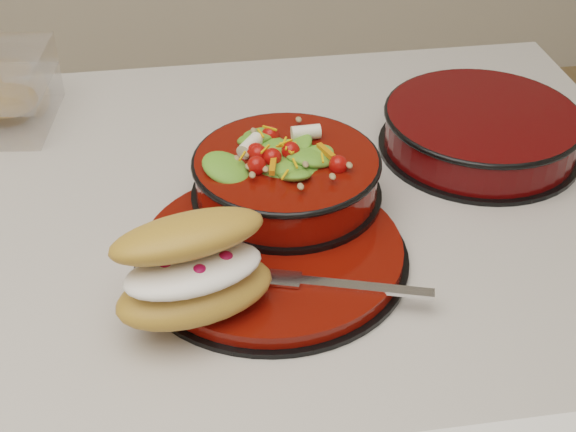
{
  "coord_description": "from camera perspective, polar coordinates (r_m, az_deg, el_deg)",
  "views": [
    {
      "loc": [
        0.05,
        -0.75,
        1.44
      ],
      "look_at": [
        0.15,
        -0.09,
        0.94
      ],
      "focal_mm": 50.0,
      "sensor_mm": 36.0,
      "label": 1
    }
  ],
  "objects": [
    {
      "name": "extra_bowl",
      "position": [
        1.04,
        13.56,
        6.04
      ],
      "size": [
        0.25,
        0.25,
        0.05
      ],
      "rotation": [
        0.0,
        0.0,
        -0.05
      ],
      "color": "black",
      "rests_on": "island_counter"
    },
    {
      "name": "salad_bowl",
      "position": [
        0.88,
        -0.12,
        3.28
      ],
      "size": [
        0.21,
        0.21,
        0.09
      ],
      "rotation": [
        0.0,
        0.0,
        0.03
      ],
      "color": "black",
      "rests_on": "dinner_plate"
    },
    {
      "name": "dinner_plate",
      "position": [
        0.84,
        -1.08,
        -2.59
      ],
      "size": [
        0.29,
        0.29,
        0.02
      ],
      "rotation": [
        0.0,
        0.0,
        -0.31
      ],
      "color": "black",
      "rests_on": "island_counter"
    },
    {
      "name": "fork",
      "position": [
        0.78,
        3.64,
        -4.89
      ],
      "size": [
        0.17,
        0.07,
        0.0
      ],
      "rotation": [
        0.0,
        0.0,
        1.27
      ],
      "color": "silver",
      "rests_on": "dinner_plate"
    },
    {
      "name": "croissant",
      "position": [
        0.74,
        -6.76,
        -3.72
      ],
      "size": [
        0.17,
        0.13,
        0.09
      ],
      "rotation": [
        0.0,
        0.0,
        0.25
      ],
      "color": "#C6883C",
      "rests_on": "dinner_plate"
    }
  ]
}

